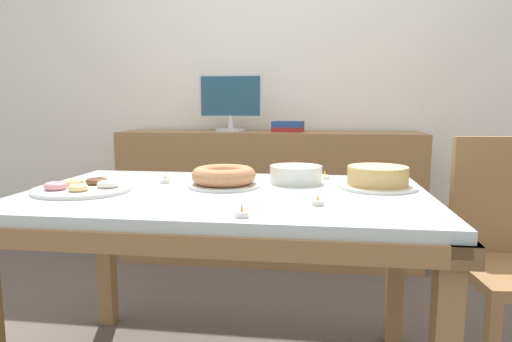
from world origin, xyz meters
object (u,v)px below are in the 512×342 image
at_px(tealight_right_edge, 325,176).
at_px(tealight_near_cakes, 242,214).
at_px(plate_stack, 296,174).
at_px(tealight_left_edge, 165,180).
at_px(book_stack, 288,127).
at_px(cake_chocolate_round, 378,178).
at_px(tealight_centre, 318,202).
at_px(cake_golden_bundt, 224,177).
at_px(computer_monitor, 231,103).
at_px(pastry_platter, 83,188).

xyz_separation_m(tealight_right_edge, tealight_near_cakes, (-0.24, -0.71, 0.00)).
relative_size(plate_stack, tealight_left_edge, 5.25).
relative_size(book_stack, tealight_left_edge, 5.32).
xyz_separation_m(cake_chocolate_round, tealight_centre, (-0.22, -0.33, -0.03)).
xyz_separation_m(book_stack, cake_golden_bundt, (-0.15, -1.35, -0.13)).
distance_m(tealight_left_edge, tealight_near_cakes, 0.66).
bearing_deg(cake_chocolate_round, tealight_centre, -123.63).
height_order(computer_monitor, book_stack, computer_monitor).
xyz_separation_m(computer_monitor, tealight_right_edge, (0.62, -1.11, -0.32)).
bearing_deg(tealight_centre, computer_monitor, 109.95).
bearing_deg(book_stack, pastry_platter, -112.99).
distance_m(pastry_platter, tealight_right_edge, 0.96).
height_order(computer_monitor, tealight_near_cakes, computer_monitor).
distance_m(tealight_left_edge, tealight_right_edge, 0.67).
xyz_separation_m(plate_stack, tealight_left_edge, (-0.52, -0.07, -0.02)).
distance_m(cake_chocolate_round, plate_stack, 0.32).
bearing_deg(tealight_centre, cake_golden_bundt, 141.65).
bearing_deg(tealight_near_cakes, tealight_right_edge, 71.62).
relative_size(cake_chocolate_round, tealight_right_edge, 7.31).
relative_size(pastry_platter, tealight_near_cakes, 8.77).
bearing_deg(tealight_near_cakes, pastry_platter, 154.30).
xyz_separation_m(book_stack, cake_chocolate_round, (0.43, -1.30, -0.13)).
height_order(book_stack, tealight_near_cakes, book_stack).
bearing_deg(tealight_left_edge, cake_golden_bundt, -11.38).
bearing_deg(tealight_centre, plate_stack, 102.42).
relative_size(cake_golden_bundt, plate_stack, 1.33).
height_order(pastry_platter, plate_stack, plate_stack).
xyz_separation_m(cake_golden_bundt, tealight_centre, (0.36, -0.28, -0.03)).
xyz_separation_m(pastry_platter, plate_stack, (0.76, 0.28, 0.02)).
bearing_deg(tealight_left_edge, plate_stack, 7.77).
xyz_separation_m(cake_chocolate_round, tealight_right_edge, (-0.19, 0.20, -0.03)).
xyz_separation_m(computer_monitor, tealight_near_cakes, (0.38, -1.82, -0.32)).
relative_size(book_stack, plate_stack, 1.01).
relative_size(cake_golden_bundt, pastry_platter, 0.79).
relative_size(cake_golden_bundt, tealight_centre, 6.96).
distance_m(computer_monitor, tealight_centre, 1.77).
bearing_deg(tealight_centre, pastry_platter, 171.74).
bearing_deg(tealight_near_cakes, book_stack, 89.90).
xyz_separation_m(cake_chocolate_round, cake_golden_bundt, (-0.58, -0.05, -0.00)).
height_order(book_stack, cake_golden_bundt, book_stack).
xyz_separation_m(plate_stack, tealight_centre, (0.09, -0.41, -0.02)).
height_order(computer_monitor, tealight_centre, computer_monitor).
distance_m(cake_chocolate_round, cake_golden_bundt, 0.58).
distance_m(cake_chocolate_round, tealight_right_edge, 0.28).
bearing_deg(tealight_left_edge, tealight_near_cakes, -52.30).
bearing_deg(computer_monitor, pastry_platter, -99.57).
relative_size(cake_chocolate_round, tealight_left_edge, 7.31).
distance_m(pastry_platter, tealight_left_edge, 0.32).
bearing_deg(tealight_near_cakes, computer_monitor, 101.92).
xyz_separation_m(cake_chocolate_round, tealight_near_cakes, (-0.43, -0.52, -0.03)).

